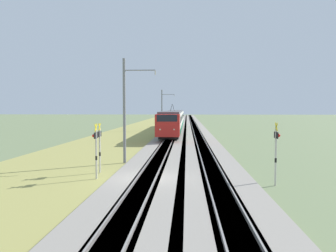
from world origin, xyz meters
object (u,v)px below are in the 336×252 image
object	(u,v)px
passenger_train	(174,119)
crossing_signal_near	(96,146)
catenary_mast_near	(125,110)
catenary_mast_mid	(162,110)
crossing_signal_far	(276,147)
crossing_signal_aux	(99,143)

from	to	relation	value
passenger_train	crossing_signal_near	size ratio (longest dim) A/B	11.81
catenary_mast_near	catenary_mast_mid	world-z (taller)	catenary_mast_near
crossing_signal_far	crossing_signal_aux	bearing A→B (deg)	167.10
passenger_train	catenary_mast_mid	bearing A→B (deg)	-150.56
crossing_signal_aux	passenger_train	bearing A→B (deg)	-95.20
passenger_train	crossing_signal_near	xyz separation A→B (m)	(-39.34, 3.14, -0.21)
passenger_train	crossing_signal_aux	bearing A→B (deg)	-5.20
crossing_signal_aux	crossing_signal_near	bearing A→B (deg)	98.57
catenary_mast_near	crossing_signal_aux	bearing A→B (deg)	166.12
crossing_signal_near	catenary_mast_near	world-z (taller)	catenary_mast_near
crossing_signal_near	catenary_mast_near	bearing A→B (deg)	-96.84
catenary_mast_near	crossing_signal_near	bearing A→B (deg)	173.16
crossing_signal_far	catenary_mast_near	size ratio (longest dim) A/B	0.44
catenary_mast_mid	crossing_signal_aux	bearing A→B (deg)	178.67
crossing_signal_near	catenary_mast_near	size ratio (longest dim) A/B	0.42
crossing_signal_near	crossing_signal_aux	distance (m)	1.86
crossing_signal_near	catenary_mast_mid	size ratio (longest dim) A/B	0.44
crossing_signal_near	crossing_signal_aux	size ratio (longest dim) A/B	1.02
crossing_signal_far	catenary_mast_mid	xyz separation A→B (m)	(44.30, 9.76, 1.88)
catenary_mast_near	passenger_train	bearing A→B (deg)	-4.17
passenger_train	crossing_signal_far	distance (m)	40.62
catenary_mast_mid	passenger_train	bearing A→B (deg)	-150.56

